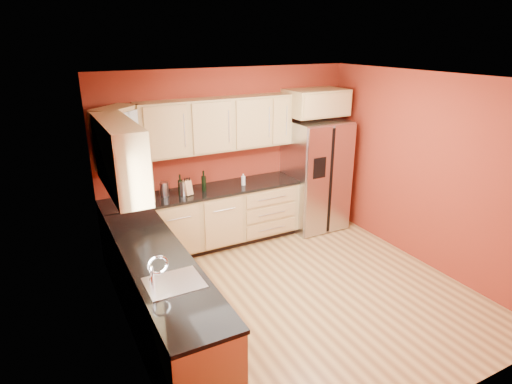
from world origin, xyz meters
TOP-DOWN VIEW (x-y plane):
  - floor at (0.00, 0.00)m, footprint 4.00×4.00m
  - ceiling at (0.00, 0.00)m, footprint 4.00×4.00m
  - wall_back at (0.00, 2.00)m, footprint 4.00×0.04m
  - wall_front at (0.00, -2.00)m, footprint 4.00×0.04m
  - wall_left at (-2.00, 0.00)m, footprint 0.04×4.00m
  - wall_right at (2.00, 0.00)m, footprint 0.04×4.00m
  - base_cabinets_back at (-0.55, 1.70)m, footprint 2.90×0.60m
  - base_cabinets_left at (-1.70, 0.00)m, footprint 0.60×2.80m
  - countertop_back at (-0.55, 1.69)m, footprint 2.90×0.62m
  - countertop_left at (-1.69, 0.00)m, footprint 0.62×2.80m
  - upper_cabinets_back at (-0.25, 1.83)m, footprint 2.30×0.33m
  - upper_cabinets_left at (-1.83, 0.72)m, footprint 0.33×1.35m
  - corner_upper_cabinet at (-1.67, 1.67)m, footprint 0.67×0.67m
  - over_fridge_cabinet at (1.35, 1.70)m, footprint 0.92×0.60m
  - refrigerator at (1.35, 1.62)m, footprint 0.90×0.75m
  - window at (-1.98, -0.50)m, footprint 0.03×0.90m
  - sink_faucet at (-1.69, -0.50)m, footprint 0.50×0.42m
  - canister_left at (-1.12, 1.73)m, footprint 0.12×0.12m
  - canister_right at (-0.86, 1.65)m, footprint 0.14×0.14m
  - wine_bottle_a at (-0.56, 1.68)m, footprint 0.07×0.07m
  - wine_bottle_b at (-0.90, 1.67)m, footprint 0.07×0.07m
  - knife_block at (-0.82, 1.63)m, footprint 0.13×0.12m
  - soap_dispenser at (0.05, 1.64)m, footprint 0.07×0.07m

SIDE VIEW (x-z plane):
  - floor at x=0.00m, z-range 0.00..0.00m
  - base_cabinets_back at x=-0.55m, z-range 0.00..0.88m
  - base_cabinets_left at x=-1.70m, z-range 0.00..0.88m
  - refrigerator at x=1.35m, z-range 0.00..1.78m
  - countertop_back at x=-0.55m, z-range 0.88..0.92m
  - countertop_left at x=-1.69m, z-range 0.88..0.92m
  - soap_dispenser at x=0.05m, z-range 0.92..1.09m
  - canister_left at x=-1.12m, z-range 0.92..1.12m
  - canister_right at x=-0.86m, z-range 0.92..1.12m
  - knife_block at x=-0.82m, z-range 0.92..1.13m
  - wine_bottle_b at x=-0.90m, z-range 0.92..1.22m
  - sink_faucet at x=-1.69m, z-range 0.92..1.22m
  - wine_bottle_a at x=-0.56m, z-range 0.92..1.22m
  - wall_back at x=0.00m, z-range 0.00..2.60m
  - wall_front at x=0.00m, z-range 0.00..2.60m
  - wall_left at x=-2.00m, z-range 0.00..2.60m
  - wall_right at x=2.00m, z-range 0.00..2.60m
  - window at x=-1.98m, z-range 1.05..2.05m
  - upper_cabinets_back at x=-0.25m, z-range 1.45..2.20m
  - upper_cabinets_left at x=-1.83m, z-range 1.45..2.20m
  - corner_upper_cabinet at x=-1.67m, z-range 1.45..2.20m
  - over_fridge_cabinet at x=1.35m, z-range 1.85..2.25m
  - ceiling at x=0.00m, z-range 2.60..2.60m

